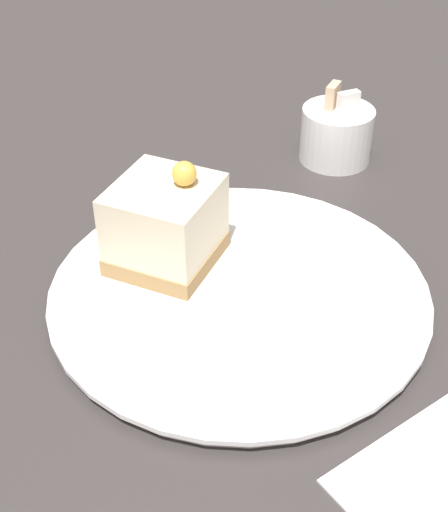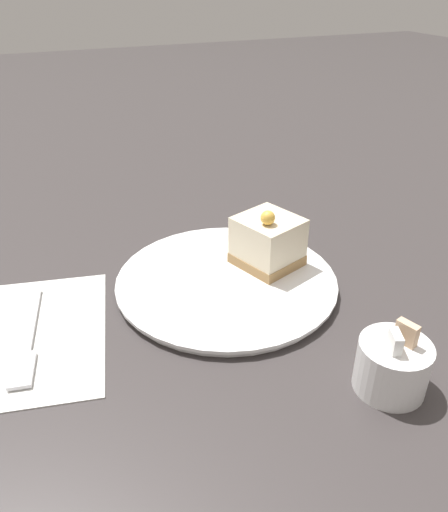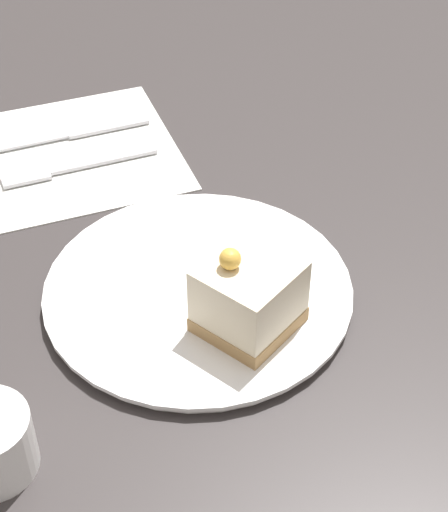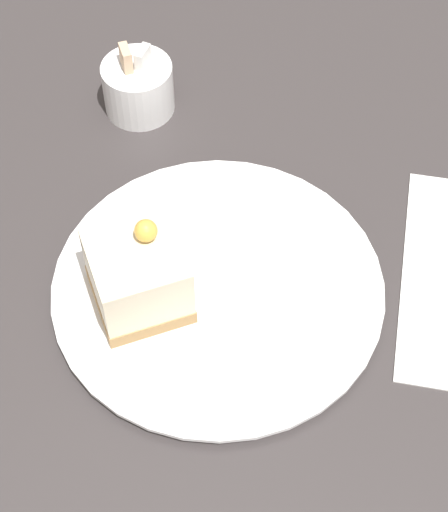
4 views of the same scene
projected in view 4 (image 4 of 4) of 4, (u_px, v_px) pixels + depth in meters
name	position (u px, v px, depth m)	size (l,w,h in m)	color
ground_plane	(191.00, 328.00, 0.67)	(4.00, 4.00, 0.00)	#383333
plate	(218.00, 288.00, 0.69)	(0.27, 0.27, 0.01)	white
cake_slice	(138.00, 275.00, 0.65)	(0.09, 0.09, 0.08)	#AD8451
sugar_bowl	(138.00, 87.00, 0.80)	(0.07, 0.07, 0.07)	white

